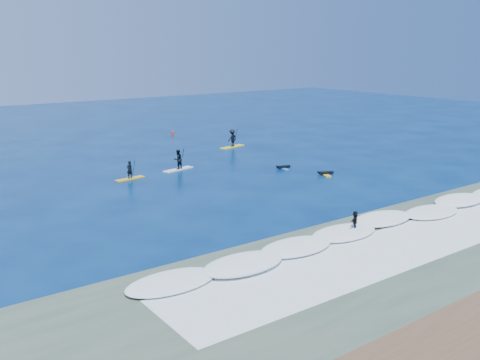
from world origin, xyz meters
TOP-DOWN VIEW (x-y plane):
  - ground at (0.00, 0.00)m, footprint 160.00×160.00m
  - shallow_water at (0.00, -14.00)m, footprint 90.00×13.00m
  - breaking_wave at (0.00, -10.00)m, footprint 40.00×6.00m
  - whitewater at (0.00, -13.00)m, footprint 34.00×5.00m
  - sup_paddler_left at (-7.61, 10.99)m, footprint 2.75×1.06m
  - sup_paddler_center at (-2.41, 11.72)m, footprint 3.27×1.46m
  - sup_paddler_right at (8.35, 18.20)m, footprint 3.48×1.61m
  - prone_paddler_near at (7.29, 2.18)m, footprint 1.45×1.93m
  - prone_paddler_far at (5.81, 6.29)m, footprint 1.45×1.89m
  - wave_surfer at (-2.13, -9.84)m, footprint 1.66×1.29m
  - marker_buoy at (6.88, 29.52)m, footprint 0.31×0.31m

SIDE VIEW (x-z plane):
  - ground at x=0.00m, z-range 0.00..0.00m
  - breaking_wave at x=0.00m, z-range -0.15..0.15m
  - whitewater at x=0.00m, z-range -0.01..0.01m
  - shallow_water at x=0.00m, z-range 0.00..0.01m
  - prone_paddler_far at x=5.81m, z-range -0.06..0.32m
  - prone_paddler_near at x=7.29m, z-range -0.06..0.33m
  - marker_buoy at x=6.88m, z-range -0.05..0.69m
  - sup_paddler_left at x=-7.61m, z-range -0.35..1.53m
  - wave_surfer at x=-2.13m, z-range 0.10..1.32m
  - sup_paddler_center at x=-2.41m, z-range -0.28..1.95m
  - sup_paddler_right at x=8.35m, z-range -0.26..2.11m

